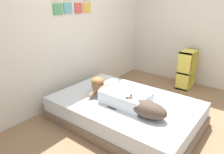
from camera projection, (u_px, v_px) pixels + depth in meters
ground_plane at (161, 127)px, 2.94m from camera, size 11.73×11.73×0.00m
back_wall at (72, 27)px, 3.49m from camera, size 3.87×0.12×2.50m
side_wall_right at (195, 22)px, 4.16m from camera, size 0.10×6.33×2.50m
bed at (124, 111)px, 3.05m from camera, size 1.36×2.04×0.34m
pillow at (106, 84)px, 3.39m from camera, size 0.52×0.32×0.11m
person_lying at (117, 94)px, 2.93m from camera, size 0.43×0.92×0.27m
dog at (146, 108)px, 2.55m from camera, size 0.26×0.57×0.21m
coffee_cup at (113, 88)px, 3.30m from camera, size 0.12×0.09×0.07m
cell_phone at (113, 107)px, 2.78m from camera, size 0.07×0.14×0.01m
bookshelf at (187, 69)px, 4.15m from camera, size 0.45×0.24×0.75m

